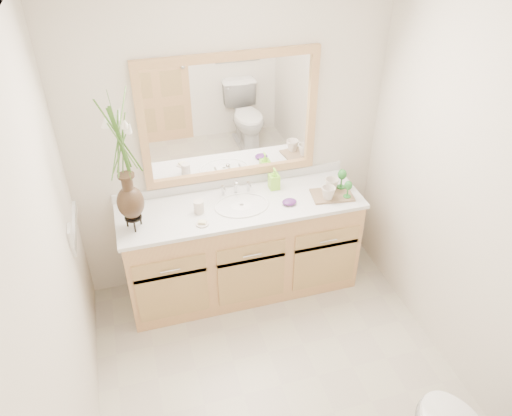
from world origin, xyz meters
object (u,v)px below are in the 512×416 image
object	(u,v)px
tumbler	(199,207)
soap_bottle	(274,179)
tray	(332,195)
flower_vase	(122,151)

from	to	relation	value
tumbler	soap_bottle	bearing A→B (deg)	14.15
tray	tumbler	bearing A→B (deg)	-176.28
tumbler	tray	size ratio (longest dim) A/B	0.31
flower_vase	tumbler	distance (m)	0.73
flower_vase	tray	xyz separation A→B (m)	(1.48, -0.02, -0.60)
flower_vase	soap_bottle	xyz separation A→B (m)	(1.09, 0.21, -0.52)
soap_bottle	tumbler	bearing A→B (deg)	-166.58
tumbler	soap_bottle	size ratio (longest dim) A/B	0.60
flower_vase	tumbler	bearing A→B (deg)	6.66
soap_bottle	tray	bearing A→B (deg)	-31.00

